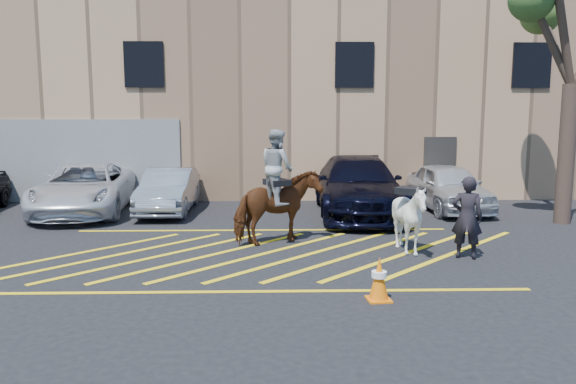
{
  "coord_description": "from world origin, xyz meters",
  "views": [
    {
      "loc": [
        0.28,
        -12.13,
        3.1
      ],
      "look_at": [
        0.6,
        0.2,
        1.3
      ],
      "focal_mm": 35.0,
      "sensor_mm": 36.0,
      "label": 1
    }
  ],
  "objects_px": {
    "car_white_suv": "(448,187)",
    "handler": "(467,217)",
    "mounted_bay": "(277,198)",
    "tree": "(576,11)",
    "car_blue_suv": "(358,186)",
    "car_silver_sedan": "(169,191)",
    "saddled_white": "(410,218)",
    "traffic_cone": "(379,279)",
    "car_white_pickup": "(85,189)"
  },
  "relations": [
    {
      "from": "saddled_white",
      "to": "traffic_cone",
      "type": "relative_size",
      "value": 2.58
    },
    {
      "from": "mounted_bay",
      "to": "traffic_cone",
      "type": "height_order",
      "value": "mounted_bay"
    },
    {
      "from": "car_silver_sedan",
      "to": "saddled_white",
      "type": "height_order",
      "value": "saddled_white"
    },
    {
      "from": "car_silver_sedan",
      "to": "car_blue_suv",
      "type": "bearing_deg",
      "value": -4.96
    },
    {
      "from": "car_blue_suv",
      "to": "mounted_bay",
      "type": "xyz_separation_m",
      "value": [
        -2.44,
        -3.72,
        0.23
      ]
    },
    {
      "from": "car_silver_sedan",
      "to": "mounted_bay",
      "type": "relative_size",
      "value": 1.5
    },
    {
      "from": "car_silver_sedan",
      "to": "tree",
      "type": "xyz_separation_m",
      "value": [
        11.19,
        -1.98,
        5.03
      ]
    },
    {
      "from": "saddled_white",
      "to": "traffic_cone",
      "type": "bearing_deg",
      "value": -112.0
    },
    {
      "from": "handler",
      "to": "tree",
      "type": "relative_size",
      "value": 0.24
    },
    {
      "from": "traffic_cone",
      "to": "tree",
      "type": "bearing_deg",
      "value": 44.88
    },
    {
      "from": "car_white_suv",
      "to": "tree",
      "type": "relative_size",
      "value": 0.58
    },
    {
      "from": "car_blue_suv",
      "to": "car_white_suv",
      "type": "height_order",
      "value": "car_blue_suv"
    },
    {
      "from": "tree",
      "to": "car_white_suv",
      "type": "bearing_deg",
      "value": 139.66
    },
    {
      "from": "car_white_suv",
      "to": "tree",
      "type": "height_order",
      "value": "tree"
    },
    {
      "from": "car_silver_sedan",
      "to": "handler",
      "type": "distance_m",
      "value": 9.17
    },
    {
      "from": "saddled_white",
      "to": "car_white_suv",
      "type": "bearing_deg",
      "value": 64.91
    },
    {
      "from": "car_white_suv",
      "to": "traffic_cone",
      "type": "relative_size",
      "value": 5.86
    },
    {
      "from": "car_silver_sedan",
      "to": "saddled_white",
      "type": "xyz_separation_m",
      "value": [
        6.16,
        -5.16,
        0.12
      ]
    },
    {
      "from": "tree",
      "to": "mounted_bay",
      "type": "bearing_deg",
      "value": -164.27
    },
    {
      "from": "car_blue_suv",
      "to": "handler",
      "type": "bearing_deg",
      "value": -71.92
    },
    {
      "from": "handler",
      "to": "car_white_suv",
      "type": "bearing_deg",
      "value": -84.61
    },
    {
      "from": "car_white_pickup",
      "to": "car_silver_sedan",
      "type": "bearing_deg",
      "value": -3.62
    },
    {
      "from": "car_white_pickup",
      "to": "traffic_cone",
      "type": "height_order",
      "value": "car_white_pickup"
    },
    {
      "from": "car_blue_suv",
      "to": "mounted_bay",
      "type": "relative_size",
      "value": 2.2
    },
    {
      "from": "car_blue_suv",
      "to": "traffic_cone",
      "type": "relative_size",
      "value": 8.08
    },
    {
      "from": "car_silver_sedan",
      "to": "mounted_bay",
      "type": "height_order",
      "value": "mounted_bay"
    },
    {
      "from": "car_white_pickup",
      "to": "traffic_cone",
      "type": "relative_size",
      "value": 7.36
    },
    {
      "from": "car_silver_sedan",
      "to": "tree",
      "type": "bearing_deg",
      "value": -10.13
    },
    {
      "from": "mounted_bay",
      "to": "saddled_white",
      "type": "relative_size",
      "value": 1.43
    },
    {
      "from": "car_white_pickup",
      "to": "car_white_suv",
      "type": "height_order",
      "value": "car_white_pickup"
    },
    {
      "from": "mounted_bay",
      "to": "tree",
      "type": "bearing_deg",
      "value": 15.73
    },
    {
      "from": "traffic_cone",
      "to": "mounted_bay",
      "type": "bearing_deg",
      "value": 112.32
    },
    {
      "from": "car_blue_suv",
      "to": "handler",
      "type": "distance_m",
      "value": 5.35
    },
    {
      "from": "car_blue_suv",
      "to": "handler",
      "type": "height_order",
      "value": "handler"
    },
    {
      "from": "car_white_pickup",
      "to": "tree",
      "type": "distance_m",
      "value": 14.69
    },
    {
      "from": "mounted_bay",
      "to": "tree",
      "type": "relative_size",
      "value": 0.37
    },
    {
      "from": "car_white_pickup",
      "to": "car_blue_suv",
      "type": "height_order",
      "value": "car_blue_suv"
    },
    {
      "from": "tree",
      "to": "traffic_cone",
      "type": "bearing_deg",
      "value": -135.12
    },
    {
      "from": "car_white_suv",
      "to": "handler",
      "type": "bearing_deg",
      "value": -106.92
    },
    {
      "from": "traffic_cone",
      "to": "car_blue_suv",
      "type": "bearing_deg",
      "value": 84.13
    },
    {
      "from": "car_blue_suv",
      "to": "car_white_suv",
      "type": "xyz_separation_m",
      "value": [
        2.93,
        0.66,
        -0.13
      ]
    },
    {
      "from": "saddled_white",
      "to": "traffic_cone",
      "type": "distance_m",
      "value": 3.31
    },
    {
      "from": "car_silver_sedan",
      "to": "car_blue_suv",
      "type": "xyz_separation_m",
      "value": [
        5.72,
        -0.49,
        0.19
      ]
    },
    {
      "from": "car_white_suv",
      "to": "handler",
      "type": "relative_size",
      "value": 2.44
    },
    {
      "from": "handler",
      "to": "car_white_pickup",
      "type": "bearing_deg",
      "value": -10.51
    },
    {
      "from": "car_white_pickup",
      "to": "car_blue_suv",
      "type": "distance_m",
      "value": 8.25
    },
    {
      "from": "mounted_bay",
      "to": "tree",
      "type": "xyz_separation_m",
      "value": [
        7.9,
        2.23,
        4.61
      ]
    },
    {
      "from": "car_silver_sedan",
      "to": "traffic_cone",
      "type": "xyz_separation_m",
      "value": [
        4.93,
        -8.21,
        -0.3
      ]
    },
    {
      "from": "mounted_bay",
      "to": "tree",
      "type": "height_order",
      "value": "tree"
    },
    {
      "from": "handler",
      "to": "mounted_bay",
      "type": "distance_m",
      "value": 4.22
    }
  ]
}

